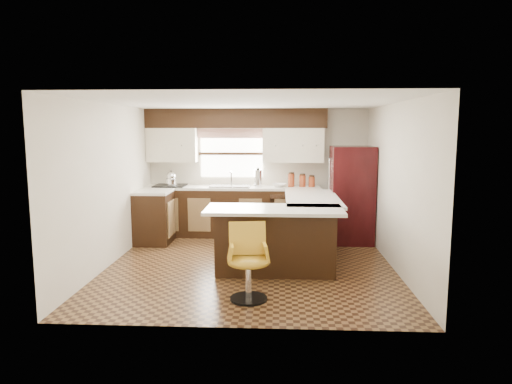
# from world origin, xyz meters

# --- Properties ---
(floor) EXTENTS (4.40, 4.40, 0.00)m
(floor) POSITION_xyz_m (0.00, 0.00, 0.00)
(floor) COLOR #49301A
(floor) RESTS_ON ground
(ceiling) EXTENTS (4.40, 4.40, 0.00)m
(ceiling) POSITION_xyz_m (0.00, 0.00, 2.40)
(ceiling) COLOR silver
(ceiling) RESTS_ON wall_back
(wall_back) EXTENTS (4.40, 0.00, 4.40)m
(wall_back) POSITION_xyz_m (0.00, 2.20, 1.20)
(wall_back) COLOR beige
(wall_back) RESTS_ON floor
(wall_front) EXTENTS (4.40, 0.00, 4.40)m
(wall_front) POSITION_xyz_m (0.00, -2.20, 1.20)
(wall_front) COLOR beige
(wall_front) RESTS_ON floor
(wall_left) EXTENTS (0.00, 4.40, 4.40)m
(wall_left) POSITION_xyz_m (-2.10, 0.00, 1.20)
(wall_left) COLOR beige
(wall_left) RESTS_ON floor
(wall_right) EXTENTS (0.00, 4.40, 4.40)m
(wall_right) POSITION_xyz_m (2.10, 0.00, 1.20)
(wall_right) COLOR beige
(wall_right) RESTS_ON floor
(base_cab_back) EXTENTS (3.30, 0.60, 0.90)m
(base_cab_back) POSITION_xyz_m (-0.45, 1.90, 0.45)
(base_cab_back) COLOR black
(base_cab_back) RESTS_ON floor
(base_cab_left) EXTENTS (0.60, 0.70, 0.90)m
(base_cab_left) POSITION_xyz_m (-1.80, 1.25, 0.45)
(base_cab_left) COLOR black
(base_cab_left) RESTS_ON floor
(counter_back) EXTENTS (3.30, 0.60, 0.04)m
(counter_back) POSITION_xyz_m (-0.45, 1.90, 0.92)
(counter_back) COLOR silver
(counter_back) RESTS_ON base_cab_back
(counter_left) EXTENTS (0.60, 0.70, 0.04)m
(counter_left) POSITION_xyz_m (-1.80, 1.25, 0.92)
(counter_left) COLOR silver
(counter_left) RESTS_ON base_cab_left
(soffit) EXTENTS (3.40, 0.35, 0.36)m
(soffit) POSITION_xyz_m (-0.40, 2.03, 2.22)
(soffit) COLOR black
(soffit) RESTS_ON wall_back
(upper_cab_left) EXTENTS (0.94, 0.35, 0.64)m
(upper_cab_left) POSITION_xyz_m (-1.62, 2.03, 1.72)
(upper_cab_left) COLOR beige
(upper_cab_left) RESTS_ON wall_back
(upper_cab_right) EXTENTS (1.14, 0.35, 0.64)m
(upper_cab_right) POSITION_xyz_m (0.68, 2.03, 1.72)
(upper_cab_right) COLOR beige
(upper_cab_right) RESTS_ON wall_back
(window_pane) EXTENTS (1.20, 0.02, 0.90)m
(window_pane) POSITION_xyz_m (-0.50, 2.18, 1.55)
(window_pane) COLOR white
(window_pane) RESTS_ON wall_back
(valance) EXTENTS (1.30, 0.06, 0.18)m
(valance) POSITION_xyz_m (-0.50, 2.14, 1.94)
(valance) COLOR #D19B93
(valance) RESTS_ON wall_back
(sink) EXTENTS (0.75, 0.45, 0.03)m
(sink) POSITION_xyz_m (-0.50, 1.88, 0.96)
(sink) COLOR #B2B2B7
(sink) RESTS_ON counter_back
(dishwasher) EXTENTS (0.58, 0.03, 0.78)m
(dishwasher) POSITION_xyz_m (0.55, 1.61, 0.43)
(dishwasher) COLOR black
(dishwasher) RESTS_ON floor
(cooktop) EXTENTS (0.58, 0.50, 0.02)m
(cooktop) POSITION_xyz_m (-1.65, 1.88, 0.96)
(cooktop) COLOR black
(cooktop) RESTS_ON counter_back
(peninsula_long) EXTENTS (0.60, 1.95, 0.90)m
(peninsula_long) POSITION_xyz_m (0.90, 0.62, 0.45)
(peninsula_long) COLOR black
(peninsula_long) RESTS_ON floor
(peninsula_return) EXTENTS (1.65, 0.60, 0.90)m
(peninsula_return) POSITION_xyz_m (0.38, -0.35, 0.45)
(peninsula_return) COLOR black
(peninsula_return) RESTS_ON floor
(counter_pen_long) EXTENTS (0.84, 1.95, 0.04)m
(counter_pen_long) POSITION_xyz_m (0.95, 0.62, 0.92)
(counter_pen_long) COLOR silver
(counter_pen_long) RESTS_ON peninsula_long
(counter_pen_return) EXTENTS (1.89, 0.84, 0.04)m
(counter_pen_return) POSITION_xyz_m (0.35, -0.44, 0.92)
(counter_pen_return) COLOR silver
(counter_pen_return) RESTS_ON peninsula_return
(refrigerator) EXTENTS (0.74, 0.71, 1.72)m
(refrigerator) POSITION_xyz_m (1.71, 1.48, 0.86)
(refrigerator) COLOR black
(refrigerator) RESTS_ON floor
(bar_chair) EXTENTS (0.55, 0.55, 0.91)m
(bar_chair) POSITION_xyz_m (0.07, -1.42, 0.46)
(bar_chair) COLOR gold
(bar_chair) RESTS_ON floor
(kettle) EXTENTS (0.20, 0.20, 0.27)m
(kettle) POSITION_xyz_m (-1.63, 1.88, 1.11)
(kettle) COLOR silver
(kettle) RESTS_ON cooktop
(percolator) EXTENTS (0.15, 0.15, 0.32)m
(percolator) POSITION_xyz_m (0.02, 1.90, 1.10)
(percolator) COLOR silver
(percolator) RESTS_ON counter_back
(mixing_bowl) EXTENTS (0.34, 0.34, 0.06)m
(mixing_bowl) POSITION_xyz_m (0.43, 1.90, 0.98)
(mixing_bowl) COLOR white
(mixing_bowl) RESTS_ON counter_back
(canister_large) EXTENTS (0.12, 0.12, 0.24)m
(canister_large) POSITION_xyz_m (0.65, 1.92, 1.07)
(canister_large) COLOR #8E381A
(canister_large) RESTS_ON counter_back
(canister_med) EXTENTS (0.12, 0.12, 0.22)m
(canister_med) POSITION_xyz_m (0.86, 1.92, 1.05)
(canister_med) COLOR #8E381A
(canister_med) RESTS_ON counter_back
(canister_small) EXTENTS (0.12, 0.12, 0.19)m
(canister_small) POSITION_xyz_m (1.03, 1.92, 1.04)
(canister_small) COLOR #8E381A
(canister_small) RESTS_ON counter_back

